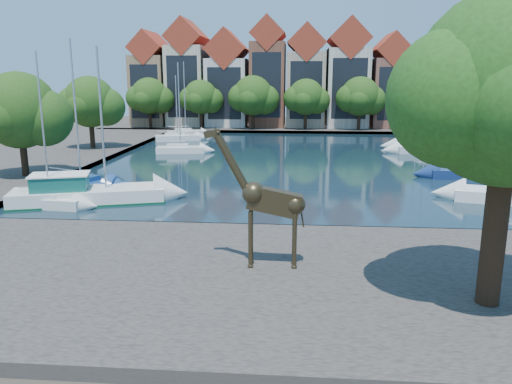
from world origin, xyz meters
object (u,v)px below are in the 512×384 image
giraffe_statue (266,201)px  motorsailer (83,191)px  sailboat_right_a (511,193)px  sailboat_left_a (50,199)px

giraffe_statue → motorsailer: (-12.85, 11.36, -2.47)m
giraffe_statue → sailboat_right_a: bearing=41.8°
giraffe_statue → motorsailer: 17.33m
motorsailer → sailboat_left_a: bearing=-142.7°
giraffe_statue → sailboat_left_a: sailboat_left_a is taller
motorsailer → giraffe_statue: bearing=-41.5°
giraffe_statue → sailboat_right_a: 20.91m
sailboat_right_a → giraffe_statue: bearing=-138.2°
giraffe_statue → sailboat_left_a: bearing=145.3°
motorsailer → sailboat_left_a: 2.13m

